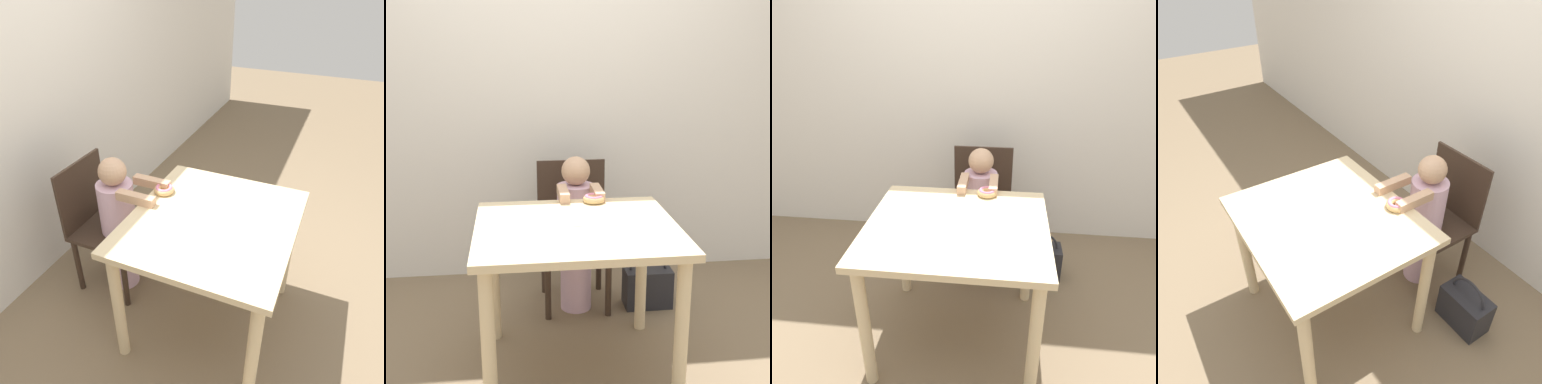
% 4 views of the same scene
% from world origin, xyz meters
% --- Properties ---
extents(ground_plane, '(12.00, 12.00, 0.00)m').
position_xyz_m(ground_plane, '(0.00, 0.00, 0.00)').
color(ground_plane, '#7A664C').
extents(wall_back, '(8.00, 0.05, 2.50)m').
position_xyz_m(wall_back, '(0.00, 1.22, 1.25)').
color(wall_back, silver).
rests_on(wall_back, ground_plane).
extents(dining_table, '(0.91, 0.82, 0.75)m').
position_xyz_m(dining_table, '(0.00, 0.00, 0.62)').
color(dining_table, beige).
rests_on(dining_table, ground_plane).
extents(chair, '(0.41, 0.41, 0.85)m').
position_xyz_m(chair, '(0.07, 0.75, 0.45)').
color(chair, '#38281E').
rests_on(chair, ground_plane).
extents(child_figure, '(0.23, 0.42, 0.93)m').
position_xyz_m(child_figure, '(0.07, 0.63, 0.48)').
color(child_figure, silver).
rests_on(child_figure, ground_plane).
extents(donut, '(0.11, 0.11, 0.04)m').
position_xyz_m(donut, '(0.13, 0.34, 0.77)').
color(donut, '#DBB270').
rests_on(donut, dining_table).
extents(napkin, '(0.25, 0.25, 0.00)m').
position_xyz_m(napkin, '(0.08, 0.09, 0.75)').
color(napkin, white).
rests_on(napkin, dining_table).
extents(handbag, '(0.28, 0.17, 0.35)m').
position_xyz_m(handbag, '(0.50, 0.61, 0.13)').
color(handbag, '#232328').
rests_on(handbag, ground_plane).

